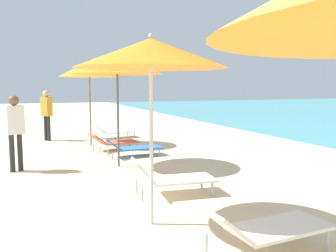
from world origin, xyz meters
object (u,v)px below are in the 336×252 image
Objects in this scene: lounger_farthest_inland at (114,141)px; person_walking_far at (47,110)px; lounger_third_shoreside at (132,147)px; umbrella_farthest at (89,69)px; person_walking_near at (15,126)px; lounger_second_inland at (264,227)px; lounger_second_shoreside at (171,177)px; lounger_farthest_shoreside at (113,131)px; umbrella_second at (151,54)px; umbrella_third at (117,64)px.

lounger_farthest_inland is 0.90× the size of person_walking_far.
umbrella_farthest is at bearing 105.30° from lounger_third_shoreside.
person_walking_near is (-2.06, -2.89, -1.36)m from umbrella_farthest.
lounger_second_inland is 8.32m from umbrella_farthest.
lounger_second_shoreside is at bearing 22.03° from person_walking_near.
umbrella_farthest reaches higher than person_walking_far.
lounger_farthest_inland is at bearing -65.81° from umbrella_farthest.
umbrella_farthest is 1.75× the size of lounger_farthest_inland.
lounger_farthest_shoreside is 1.09× the size of lounger_farthest_inland.
lounger_second_inland reaches higher than lounger_farthest_shoreside.
lounger_second_shoreside is at bearing -103.60° from lounger_farthest_inland.
lounger_second_shoreside is 0.95× the size of lounger_farthest_inland.
umbrella_second is 6.09m from lounger_farthest_inland.
lounger_farthest_inland is 3.19m from person_walking_far.
umbrella_farthest reaches higher than lounger_third_shoreside.
lounger_third_shoreside is (0.25, 3.47, -0.05)m from lounger_second_shoreside.
lounger_second_inland is 5.84m from person_walking_near.
lounger_third_shoreside is 2.95m from person_walking_near.
lounger_second_shoreside is 0.54× the size of umbrella_farthest.
umbrella_second is at bearing -92.29° from umbrella_farthest.
lounger_second_shoreside reaches higher than lounger_farthest_shoreside.
umbrella_third is 2.40m from lounger_third_shoreside.
umbrella_second is at bearing -110.63° from lounger_farthest_shoreside.
person_walking_far is (-1.71, 2.57, 0.79)m from lounger_farthest_inland.
lounger_second_shoreside is 6.05m from umbrella_farthest.
lounger_second_inland is at bearing -104.06° from lounger_farthest_shoreside.
umbrella_second is 8.36m from lounger_farthest_shoreside.
umbrella_second reaches higher than person_walking_near.
lounger_third_shoreside is 1.02× the size of lounger_farthest_inland.
lounger_second_shoreside is 7.39m from person_walking_far.
umbrella_farthest is 1.60× the size of lounger_farthest_shoreside.
person_walking_near is (-2.67, 5.15, 0.69)m from lounger_second_inland.
umbrella_third is at bearing 83.70° from umbrella_second.
lounger_third_shoreside is 4.24m from person_walking_far.
person_walking_near is (-2.77, -0.69, 0.75)m from lounger_third_shoreside.
umbrella_third is (-0.34, 2.45, 2.04)m from lounger_second_shoreside.
lounger_farthest_shoreside is at bearing 123.43° from person_walking_near.
lounger_third_shoreside is 0.92× the size of person_walking_far.
lounger_farthest_inland is (-0.23, 1.12, -0.01)m from lounger_third_shoreside.
lounger_farthest_shoreside is 2.36m from person_walking_far.
umbrella_farthest reaches higher than umbrella_third.
umbrella_third is 3.23m from umbrella_farthest.
umbrella_second is 2.36m from lounger_second_shoreside.
lounger_second_shoreside is at bearing 56.71° from umbrella_second.
lounger_second_inland reaches higher than lounger_third_shoreside.
person_walking_near is (-3.05, -4.13, 0.75)m from lounger_farthest_shoreside.
lounger_second_shoreside reaches higher than lounger_second_inland.
umbrella_second is at bearing -96.30° from umbrella_third.
lounger_second_shoreside is 0.55× the size of umbrella_third.
umbrella_third is 1.60× the size of person_walking_near.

